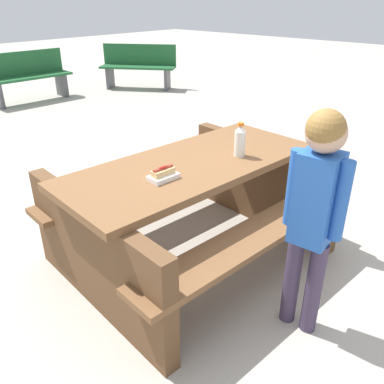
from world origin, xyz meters
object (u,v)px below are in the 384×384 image
picnic_table (192,202)px  soda_bottle (240,141)px  park_bench_near (139,66)px  park_bench_mid (27,76)px  child_in_coat (316,200)px  hotdog_tray (163,175)px

picnic_table → soda_bottle: (-0.30, 0.17, 0.41)m
picnic_table → park_bench_near: bearing=-127.1°
park_bench_mid → soda_bottle: bearing=77.4°
child_in_coat → park_bench_near: bearing=-123.0°
park_bench_mid → child_in_coat: bearing=75.5°
picnic_table → hotdog_tray: bearing=10.5°
hotdog_tray → child_in_coat: child_in_coat is taller
picnic_table → park_bench_near: 5.99m
picnic_table → soda_bottle: size_ratio=8.05×
park_bench_near → soda_bottle: bearing=56.2°
child_in_coat → soda_bottle: bearing=-117.2°
soda_bottle → park_bench_near: size_ratio=0.16×
picnic_table → hotdog_tray: size_ratio=10.19×
hotdog_tray → park_bench_near: 6.24m
soda_bottle → park_bench_near: (-3.31, -4.94, -0.41)m
picnic_table → park_bench_mid: (-1.55, -5.39, 0.00)m
picnic_table → park_bench_near: size_ratio=1.30×
soda_bottle → park_bench_near: bearing=-123.8°
soda_bottle → park_bench_near: soda_bottle is taller
park_bench_mid → hotdog_tray: bearing=71.1°
hotdog_tray → park_bench_mid: bearing=-108.9°
soda_bottle → park_bench_mid: bearing=-102.6°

